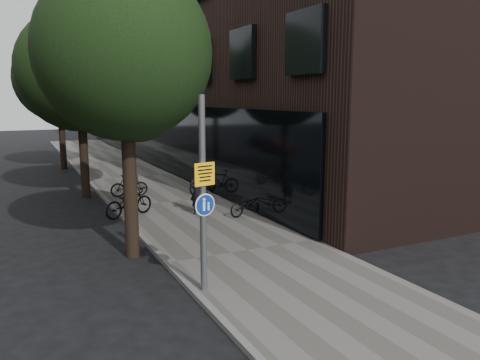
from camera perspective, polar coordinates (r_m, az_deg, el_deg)
ground at (r=10.10m, az=8.48°, el=-14.67°), size 120.00×120.00×0.00m
sidewalk at (r=18.83m, az=-8.32°, el=-2.80°), size 4.50×60.00×0.12m
curb_edge at (r=18.29m, az=-15.05°, el=-3.40°), size 0.15×60.00×0.13m
building_right_dark_brick at (r=32.92m, az=-1.05°, el=18.39°), size 12.00×40.00×18.00m
street_tree_near at (r=12.50m, az=-13.68°, el=13.91°), size 4.40×4.40×7.50m
street_tree_mid at (r=20.86m, az=-18.86°, el=12.00°), size 5.00×5.00×7.80m
street_tree_far at (r=29.80m, az=-21.14°, el=11.11°), size 5.00×5.00×7.80m
signpost at (r=9.74m, az=-4.56°, el=-1.78°), size 0.47×0.14×4.14m
pedestrian at (r=16.57m, az=-5.15°, el=-1.40°), size 0.64×0.47×1.63m
parked_bike_facade_near at (r=16.37m, az=1.08°, el=-2.93°), size 1.65×0.82×0.83m
parked_bike_facade_far at (r=20.00m, az=-4.25°, el=-0.33°), size 1.73×0.90×1.00m
parked_bike_curb_near at (r=16.67m, az=-13.40°, el=-2.66°), size 2.01×1.37×1.00m
parked_bike_curb_far at (r=20.04m, az=-13.36°, el=-0.66°), size 1.56×0.51×0.93m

